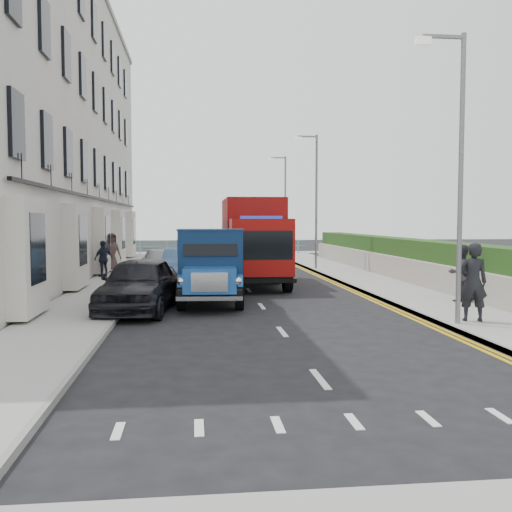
# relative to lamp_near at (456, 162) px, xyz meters

# --- Properties ---
(ground) EXTENTS (120.00, 120.00, 0.00)m
(ground) POSITION_rel_lamp_near_xyz_m (-4.18, 2.00, -4.00)
(ground) COLOR black
(ground) RESTS_ON ground
(pavement_west) EXTENTS (2.40, 38.00, 0.12)m
(pavement_west) POSITION_rel_lamp_near_xyz_m (-9.38, 11.00, -3.94)
(pavement_west) COLOR gray
(pavement_west) RESTS_ON ground
(pavement_east) EXTENTS (2.60, 38.00, 0.12)m
(pavement_east) POSITION_rel_lamp_near_xyz_m (1.12, 11.00, -3.94)
(pavement_east) COLOR gray
(pavement_east) RESTS_ON ground
(promenade) EXTENTS (30.00, 2.50, 0.12)m
(promenade) POSITION_rel_lamp_near_xyz_m (-4.18, 31.00, -3.94)
(promenade) COLOR gray
(promenade) RESTS_ON ground
(sea_plane) EXTENTS (120.00, 120.00, 0.00)m
(sea_plane) POSITION_rel_lamp_near_xyz_m (-4.18, 62.00, -4.00)
(sea_plane) COLOR slate
(sea_plane) RESTS_ON ground
(terrace_west) EXTENTS (6.31, 30.20, 14.25)m
(terrace_west) POSITION_rel_lamp_near_xyz_m (-13.65, 15.00, 3.17)
(terrace_west) COLOR beige
(terrace_west) RESTS_ON ground
(garden_east) EXTENTS (1.45, 28.00, 1.75)m
(garden_east) POSITION_rel_lamp_near_xyz_m (3.03, 11.00, -3.10)
(garden_east) COLOR #B2AD9E
(garden_east) RESTS_ON ground
(seafront_railing) EXTENTS (13.00, 0.08, 1.11)m
(seafront_railing) POSITION_rel_lamp_near_xyz_m (-4.18, 30.20, -3.42)
(seafront_railing) COLOR #59B2A5
(seafront_railing) RESTS_ON ground
(lamp_near) EXTENTS (1.23, 0.18, 7.00)m
(lamp_near) POSITION_rel_lamp_near_xyz_m (0.00, 0.00, 0.00)
(lamp_near) COLOR slate
(lamp_near) RESTS_ON ground
(lamp_mid) EXTENTS (1.23, 0.18, 7.00)m
(lamp_mid) POSITION_rel_lamp_near_xyz_m (0.00, 16.00, 0.00)
(lamp_mid) COLOR slate
(lamp_mid) RESTS_ON ground
(lamp_far) EXTENTS (1.23, 0.18, 7.00)m
(lamp_far) POSITION_rel_lamp_near_xyz_m (0.00, 26.00, 0.00)
(lamp_far) COLOR slate
(lamp_far) RESTS_ON ground
(bedford_lorry) EXTENTS (2.19, 4.99, 2.31)m
(bedford_lorry) POSITION_rel_lamp_near_xyz_m (-5.70, 4.25, -2.93)
(bedford_lorry) COLOR black
(bedford_lorry) RESTS_ON ground
(red_lorry) EXTENTS (2.34, 6.69, 3.49)m
(red_lorry) POSITION_rel_lamp_near_xyz_m (-3.78, 9.99, -2.14)
(red_lorry) COLOR black
(red_lorry) RESTS_ON ground
(parked_car_front) EXTENTS (2.41, 4.81, 1.57)m
(parked_car_front) POSITION_rel_lamp_near_xyz_m (-7.78, 3.43, -3.21)
(parked_car_front) COLOR black
(parked_car_front) RESTS_ON ground
(parked_car_mid) EXTENTS (1.77, 4.19, 1.35)m
(parked_car_mid) POSITION_rel_lamp_near_xyz_m (-6.81, 12.60, -3.32)
(parked_car_mid) COLOR #5A89C0
(parked_car_mid) RESTS_ON ground
(parked_car_rear) EXTENTS (2.25, 4.44, 1.24)m
(parked_car_rear) POSITION_rel_lamp_near_xyz_m (-7.78, 14.00, -3.38)
(parked_car_rear) COLOR #A2A3A6
(parked_car_rear) RESTS_ON ground
(seafront_car_left) EXTENTS (3.48, 5.56, 1.43)m
(seafront_car_left) POSITION_rel_lamp_near_xyz_m (-4.83, 27.92, -3.28)
(seafront_car_left) COLOR black
(seafront_car_left) RESTS_ON ground
(seafront_car_right) EXTENTS (3.19, 4.94, 1.57)m
(seafront_car_right) POSITION_rel_lamp_near_xyz_m (-0.68, 28.19, -3.21)
(seafront_car_right) COLOR #BBBABF
(seafront_car_right) RESTS_ON ground
(pedestrian_east_near) EXTENTS (0.79, 0.60, 1.94)m
(pedestrian_east_near) POSITION_rel_lamp_near_xyz_m (0.61, 0.25, -2.91)
(pedestrian_east_near) COLOR black
(pedestrian_east_near) RESTS_ON pavement_east
(pedestrian_east_far) EXTENTS (0.99, 0.86, 1.75)m
(pedestrian_east_far) POSITION_rel_lamp_near_xyz_m (1.92, 3.56, -3.00)
(pedestrian_east_far) COLOR #2C2730
(pedestrian_east_far) RESTS_ON pavement_east
(pedestrian_west_near) EXTENTS (0.94, 0.93, 1.59)m
(pedestrian_west_near) POSITION_rel_lamp_near_xyz_m (-10.18, 12.66, -3.08)
(pedestrian_west_near) COLOR black
(pedestrian_west_near) RESTS_ON pavement_west
(pedestrian_west_far) EXTENTS (1.10, 0.99, 1.89)m
(pedestrian_west_far) POSITION_rel_lamp_near_xyz_m (-10.18, 15.15, -2.93)
(pedestrian_west_far) COLOR #41302F
(pedestrian_west_far) RESTS_ON pavement_west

